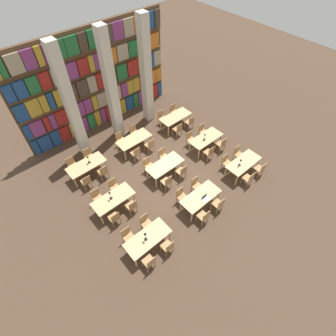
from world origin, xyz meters
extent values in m
plane|color=#4C3828|center=(0.00, 0.00, 0.00)|extent=(40.00, 40.00, 0.00)
cube|color=brown|center=(0.00, 5.63, 2.75)|extent=(8.99, 0.06, 5.50)
cube|color=brown|center=(0.00, 5.63, 0.01)|extent=(8.99, 0.35, 0.03)
cube|color=navy|center=(-4.25, 5.60, 0.51)|extent=(0.30, 0.20, 0.96)
cube|color=navy|center=(-3.74, 5.60, 0.51)|extent=(0.63, 0.20, 0.96)
cube|color=navy|center=(-3.11, 5.60, 0.51)|extent=(0.48, 0.20, 0.96)
cube|color=maroon|center=(-2.59, 5.60, 0.51)|extent=(0.54, 0.20, 0.96)
cube|color=#B7932D|center=(-2.08, 5.60, 0.51)|extent=(0.35, 0.20, 0.96)
cube|color=#84387A|center=(-1.51, 5.60, 0.51)|extent=(0.68, 0.20, 0.96)
cube|color=#236B38|center=(-0.89, 5.60, 0.51)|extent=(0.42, 0.20, 0.96)
cube|color=#B7932D|center=(-0.48, 5.60, 0.51)|extent=(0.33, 0.20, 0.96)
cube|color=#84387A|center=(-0.11, 5.60, 0.51)|extent=(0.31, 0.20, 0.96)
cube|color=maroon|center=(0.22, 5.60, 0.51)|extent=(0.27, 0.20, 0.96)
cube|color=maroon|center=(0.58, 5.60, 0.51)|extent=(0.38, 0.20, 0.96)
cube|color=#B7932D|center=(1.18, 5.60, 0.51)|extent=(0.66, 0.20, 0.96)
cube|color=navy|center=(1.82, 5.60, 0.51)|extent=(0.49, 0.20, 0.96)
cube|color=#236B38|center=(2.31, 5.60, 0.51)|extent=(0.34, 0.20, 0.96)
cube|color=#84387A|center=(2.85, 5.60, 0.51)|extent=(0.60, 0.20, 0.96)
cube|color=navy|center=(3.33, 5.60, 0.51)|extent=(0.29, 0.20, 0.96)
cube|color=maroon|center=(3.82, 5.60, 0.51)|extent=(0.59, 0.20, 0.96)
cube|color=navy|center=(4.30, 5.60, 0.51)|extent=(0.28, 0.20, 0.96)
cube|color=brown|center=(0.00, 5.63, 1.11)|extent=(8.99, 0.35, 0.03)
cube|color=navy|center=(-4.25, 5.60, 1.55)|extent=(0.28, 0.20, 0.85)
cube|color=#84387A|center=(-3.77, 5.60, 1.55)|extent=(0.64, 0.20, 0.85)
cube|color=maroon|center=(-3.24, 5.60, 1.55)|extent=(0.25, 0.20, 0.85)
cube|color=#84387A|center=(-2.92, 5.60, 1.55)|extent=(0.29, 0.20, 0.85)
cube|color=maroon|center=(-2.43, 5.60, 1.55)|extent=(0.64, 0.20, 0.85)
cube|color=tan|center=(-1.85, 5.60, 1.55)|extent=(0.42, 0.20, 0.85)
cube|color=#84387A|center=(-1.36, 5.60, 1.55)|extent=(0.51, 0.20, 0.85)
cube|color=#84387A|center=(-0.85, 5.60, 1.55)|extent=(0.42, 0.20, 0.85)
cube|color=#B7932D|center=(-0.42, 5.60, 1.55)|extent=(0.31, 0.20, 0.85)
cube|color=tan|center=(0.10, 5.60, 1.55)|extent=(0.64, 0.20, 0.85)
cube|color=maroon|center=(0.71, 5.60, 1.55)|extent=(0.44, 0.20, 0.85)
cube|color=tan|center=(1.15, 5.60, 1.55)|extent=(0.33, 0.20, 0.85)
cube|color=#84387A|center=(1.59, 5.60, 1.55)|extent=(0.39, 0.20, 0.85)
cube|color=#B7932D|center=(2.00, 5.60, 1.55)|extent=(0.39, 0.20, 0.85)
cube|color=#B7932D|center=(2.46, 5.60, 1.55)|extent=(0.47, 0.20, 0.85)
cube|color=maroon|center=(3.01, 5.60, 1.55)|extent=(0.60, 0.20, 0.85)
cube|color=orange|center=(3.66, 5.60, 1.55)|extent=(0.64, 0.20, 0.85)
cube|color=orange|center=(4.23, 5.60, 1.55)|extent=(0.43, 0.20, 0.85)
cube|color=brown|center=(0.00, 5.63, 2.22)|extent=(8.99, 0.35, 0.03)
cube|color=navy|center=(-4.12, 5.60, 2.68)|extent=(0.56, 0.20, 0.90)
cube|color=#B7932D|center=(-3.50, 5.60, 2.68)|extent=(0.61, 0.20, 0.90)
cube|color=#B7932D|center=(-2.99, 5.60, 2.68)|extent=(0.34, 0.20, 0.90)
cube|color=navy|center=(-2.63, 5.60, 2.68)|extent=(0.28, 0.20, 0.90)
cube|color=#B7932D|center=(-2.10, 5.60, 2.68)|extent=(0.65, 0.20, 0.90)
cube|color=#47382D|center=(-1.49, 5.60, 2.68)|extent=(0.49, 0.20, 0.90)
cube|color=#47382D|center=(-0.88, 5.60, 2.68)|extent=(0.58, 0.20, 0.90)
cube|color=tan|center=(-0.31, 5.60, 2.68)|extent=(0.47, 0.20, 0.90)
cube|color=maroon|center=(0.26, 5.60, 2.68)|extent=(0.58, 0.20, 0.90)
cube|color=tan|center=(0.76, 5.60, 2.68)|extent=(0.33, 0.20, 0.90)
cube|color=#47382D|center=(1.06, 5.60, 2.68)|extent=(0.25, 0.20, 0.90)
cube|color=#236B38|center=(1.59, 5.60, 2.68)|extent=(0.65, 0.20, 0.90)
cube|color=maroon|center=(2.33, 5.60, 2.68)|extent=(0.67, 0.20, 0.90)
cube|color=orange|center=(2.97, 5.60, 2.68)|extent=(0.48, 0.20, 0.90)
cube|color=navy|center=(3.56, 5.60, 2.68)|extent=(0.61, 0.20, 0.90)
cube|color=tan|center=(4.17, 5.60, 2.68)|extent=(0.51, 0.20, 0.90)
cube|color=brown|center=(0.00, 5.63, 3.32)|extent=(8.99, 0.35, 0.03)
cube|color=navy|center=(-4.19, 5.60, 3.75)|extent=(0.41, 0.20, 0.83)
cube|color=navy|center=(-3.68, 5.60, 3.75)|extent=(0.50, 0.20, 0.83)
cube|color=#236B38|center=(-3.11, 5.60, 3.75)|extent=(0.54, 0.20, 0.83)
cube|color=maroon|center=(-2.54, 5.60, 3.75)|extent=(0.52, 0.20, 0.83)
cube|color=tan|center=(-1.91, 5.60, 3.75)|extent=(0.59, 0.20, 0.83)
cube|color=#84387A|center=(-1.23, 5.60, 3.75)|extent=(0.67, 0.20, 0.83)
cube|color=maroon|center=(-0.56, 5.60, 3.75)|extent=(0.56, 0.20, 0.83)
cube|color=#B7932D|center=(-0.10, 5.60, 3.75)|extent=(0.28, 0.20, 0.83)
cube|color=#84387A|center=(0.22, 5.60, 3.75)|extent=(0.30, 0.20, 0.83)
cube|color=#236B38|center=(0.59, 5.60, 3.75)|extent=(0.35, 0.20, 0.83)
cube|color=#84387A|center=(0.93, 5.60, 3.75)|extent=(0.26, 0.20, 0.83)
cube|color=orange|center=(1.25, 5.60, 3.75)|extent=(0.30, 0.20, 0.83)
cube|color=tan|center=(1.81, 5.60, 3.75)|extent=(0.69, 0.20, 0.83)
cube|color=#236B38|center=(2.49, 5.60, 3.75)|extent=(0.56, 0.20, 0.83)
cube|color=#236B38|center=(2.98, 5.60, 3.75)|extent=(0.33, 0.20, 0.83)
cube|color=orange|center=(3.40, 5.60, 3.75)|extent=(0.37, 0.20, 0.83)
cube|color=orange|center=(3.98, 5.60, 3.75)|extent=(0.66, 0.20, 0.83)
cube|color=brown|center=(0.00, 5.63, 4.42)|extent=(8.99, 0.35, 0.03)
cube|color=#236B38|center=(-3.98, 5.60, 4.87)|extent=(0.25, 0.20, 0.88)
cube|color=tan|center=(-3.45, 5.60, 4.87)|extent=(0.64, 0.20, 0.88)
cube|color=#84387A|center=(-2.84, 5.60, 4.87)|extent=(0.52, 0.20, 0.88)
cube|color=#B7932D|center=(-2.38, 5.60, 4.87)|extent=(0.28, 0.20, 0.88)
cube|color=#84387A|center=(-1.91, 5.60, 4.87)|extent=(0.57, 0.20, 0.88)
cube|color=#236B38|center=(-1.37, 5.60, 4.87)|extent=(0.37, 0.20, 0.88)
cube|color=#236B38|center=(-0.85, 5.60, 4.87)|extent=(0.63, 0.20, 0.88)
cube|color=#47382D|center=(-0.28, 5.60, 4.87)|extent=(0.43, 0.20, 0.88)
cube|color=#236B38|center=(0.18, 5.60, 4.87)|extent=(0.36, 0.20, 0.88)
cube|color=#236B38|center=(0.65, 5.60, 4.87)|extent=(0.48, 0.20, 0.88)
cube|color=#47382D|center=(1.16, 5.60, 4.87)|extent=(0.41, 0.20, 0.88)
cube|color=#84387A|center=(1.70, 5.60, 4.87)|extent=(0.63, 0.20, 0.88)
cube|color=tan|center=(2.36, 5.60, 4.87)|extent=(0.62, 0.20, 0.88)
cube|color=orange|center=(2.87, 5.60, 4.87)|extent=(0.31, 0.20, 0.88)
cube|color=tan|center=(3.27, 5.60, 4.87)|extent=(0.37, 0.20, 0.88)
cube|color=navy|center=(3.77, 5.60, 4.87)|extent=(0.49, 0.20, 0.88)
cube|color=#47382D|center=(4.27, 5.60, 4.87)|extent=(0.35, 0.20, 0.88)
cube|color=beige|center=(-2.22, 4.10, 3.00)|extent=(0.48, 0.48, 6.00)
cube|color=beige|center=(0.00, 4.10, 3.00)|extent=(0.48, 0.48, 6.00)
cube|color=beige|center=(2.22, 4.10, 3.00)|extent=(0.48, 0.48, 6.00)
cube|color=tan|center=(-3.03, -2.49, 0.72)|extent=(1.88, 0.85, 0.04)
cylinder|color=tan|center=(-3.89, -2.84, 0.35)|extent=(0.07, 0.07, 0.70)
cylinder|color=tan|center=(-2.17, -2.84, 0.35)|extent=(0.07, 0.07, 0.70)
cylinder|color=tan|center=(-3.89, -2.15, 0.35)|extent=(0.07, 0.07, 0.70)
cylinder|color=tan|center=(-2.17, -2.15, 0.35)|extent=(0.07, 0.07, 0.70)
cylinder|color=tan|center=(-3.69, -2.97, 0.22)|extent=(0.04, 0.04, 0.43)
cylinder|color=tan|center=(-3.33, -2.97, 0.22)|extent=(0.04, 0.04, 0.43)
cylinder|color=tan|center=(-3.69, -3.31, 0.22)|extent=(0.04, 0.04, 0.43)
cylinder|color=tan|center=(-3.33, -3.31, 0.22)|extent=(0.04, 0.04, 0.43)
cube|color=tan|center=(-3.51, -3.14, 0.45)|extent=(0.42, 0.40, 0.04)
cube|color=tan|center=(-3.51, -3.32, 0.68)|extent=(0.40, 0.03, 0.42)
cylinder|color=tan|center=(-3.33, -2.02, 0.22)|extent=(0.04, 0.04, 0.43)
cylinder|color=tan|center=(-3.69, -2.02, 0.22)|extent=(0.04, 0.04, 0.43)
cylinder|color=tan|center=(-3.33, -1.68, 0.22)|extent=(0.04, 0.04, 0.43)
cylinder|color=tan|center=(-3.69, -1.68, 0.22)|extent=(0.04, 0.04, 0.43)
cube|color=tan|center=(-3.51, -1.85, 0.45)|extent=(0.42, 0.40, 0.04)
cube|color=tan|center=(-3.51, -1.67, 0.68)|extent=(0.40, 0.03, 0.42)
cylinder|color=tan|center=(-2.77, -2.97, 0.22)|extent=(0.04, 0.04, 0.43)
cylinder|color=tan|center=(-2.41, -2.97, 0.22)|extent=(0.04, 0.04, 0.43)
cylinder|color=tan|center=(-2.77, -3.31, 0.22)|extent=(0.04, 0.04, 0.43)
cylinder|color=tan|center=(-2.41, -3.31, 0.22)|extent=(0.04, 0.04, 0.43)
cube|color=tan|center=(-2.59, -3.14, 0.45)|extent=(0.42, 0.40, 0.04)
cube|color=tan|center=(-2.59, -3.32, 0.68)|extent=(0.40, 0.03, 0.42)
cylinder|color=tan|center=(-2.41, -2.02, 0.22)|extent=(0.04, 0.04, 0.43)
cylinder|color=tan|center=(-2.77, -2.02, 0.22)|extent=(0.04, 0.04, 0.43)
cylinder|color=tan|center=(-2.41, -1.68, 0.22)|extent=(0.04, 0.04, 0.43)
cylinder|color=tan|center=(-2.77, -1.68, 0.22)|extent=(0.04, 0.04, 0.43)
cube|color=tan|center=(-2.59, -1.85, 0.45)|extent=(0.42, 0.40, 0.04)
cube|color=tan|center=(-2.59, -1.67, 0.68)|extent=(0.40, 0.03, 0.42)
cylinder|color=black|center=(-3.12, -2.50, 0.75)|extent=(0.14, 0.14, 0.01)
cylinder|color=black|center=(-3.12, -2.50, 0.97)|extent=(0.02, 0.02, 0.41)
cone|color=black|center=(-3.12, -2.50, 1.21)|extent=(0.11, 0.11, 0.07)
cube|color=tan|center=(-0.03, -2.48, 0.72)|extent=(1.88, 0.85, 0.04)
cylinder|color=tan|center=(-0.89, -2.82, 0.35)|extent=(0.07, 0.07, 0.70)
cylinder|color=tan|center=(0.83, -2.82, 0.35)|extent=(0.07, 0.07, 0.70)
cylinder|color=tan|center=(-0.89, -2.14, 0.35)|extent=(0.07, 0.07, 0.70)
cylinder|color=tan|center=(0.83, -2.14, 0.35)|extent=(0.07, 0.07, 0.70)
cylinder|color=tan|center=(-0.72, -2.95, 0.22)|extent=(0.04, 0.04, 0.43)
cylinder|color=tan|center=(-0.36, -2.95, 0.22)|extent=(0.04, 0.04, 0.43)
cylinder|color=tan|center=(-0.72, -3.29, 0.22)|extent=(0.04, 0.04, 0.43)
cylinder|color=tan|center=(-0.36, -3.29, 0.22)|extent=(0.04, 0.04, 0.43)
cube|color=tan|center=(-0.54, -3.12, 0.45)|extent=(0.42, 0.40, 0.04)
cube|color=tan|center=(-0.54, -3.31, 0.68)|extent=(0.40, 0.03, 0.42)
cylinder|color=tan|center=(-0.36, -2.01, 0.22)|extent=(0.04, 0.04, 0.43)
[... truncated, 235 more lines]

